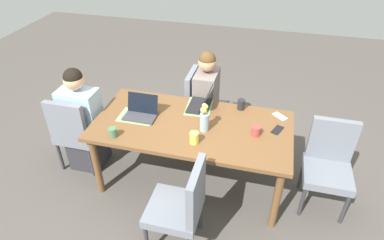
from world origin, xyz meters
TOP-DOWN VIEW (x-y plane):
  - ground_plane at (0.00, 0.00)m, footprint 10.00×10.00m
  - dining_table at (0.00, 0.00)m, footprint 1.92×0.96m
  - chair_far_left_near at (-0.09, 0.77)m, footprint 0.44×0.44m
  - person_far_left_near at (-0.01, 0.71)m, footprint 0.36×0.40m
  - chair_head_left_left_mid at (-1.26, -0.09)m, footprint 0.44×0.44m
  - person_head_left_left_mid at (-1.20, -0.02)m, footprint 0.40×0.36m
  - chair_near_left_far at (0.12, -0.78)m, footprint 0.44×0.44m
  - chair_head_right_right_near at (1.32, 0.06)m, footprint 0.44×0.44m
  - flower_vase at (0.13, -0.06)m, footprint 0.09×0.09m
  - placemat_far_left_near at (-0.01, 0.32)m, footprint 0.28×0.38m
  - placemat_head_left_left_mid at (-0.57, -0.01)m, footprint 0.36×0.26m
  - laptop_far_left_near at (0.02, 0.32)m, footprint 0.22×0.32m
  - laptop_head_left_left_mid at (-0.53, 0.02)m, footprint 0.32×0.22m
  - coffee_mug_near_left at (-0.65, -0.37)m, footprint 0.08×0.08m
  - coffee_mug_near_right at (0.61, -0.01)m, footprint 0.09×0.09m
  - coffee_mug_centre_left at (0.09, -0.27)m, footprint 0.08×0.08m
  - coffee_mug_centre_right at (0.42, 0.39)m, footprint 0.08×0.08m
  - phone_black at (0.81, 0.11)m, footprint 0.12×0.17m
  - phone_silver at (0.82, 0.35)m, footprint 0.16×0.15m

SIDE VIEW (x-z plane):
  - ground_plane at x=0.00m, z-range 0.00..0.00m
  - chair_far_left_near at x=-0.09m, z-range 0.05..0.95m
  - chair_head_left_left_mid at x=-1.26m, z-range 0.05..0.95m
  - chair_near_left_far at x=0.12m, z-range 0.05..0.95m
  - chair_head_right_right_near at x=1.32m, z-range 0.05..0.95m
  - person_far_left_near at x=-0.01m, z-range -0.07..1.12m
  - person_head_left_left_mid at x=-1.20m, z-range -0.07..1.12m
  - dining_table at x=0.00m, z-range 0.29..1.03m
  - placemat_far_left_near at x=-0.01m, z-range 0.74..0.74m
  - placemat_head_left_left_mid at x=-0.57m, z-range 0.74..0.74m
  - phone_black at x=0.81m, z-range 0.74..0.75m
  - phone_silver at x=0.82m, z-range 0.74..0.75m
  - laptop_far_left_near at x=0.02m, z-range 0.68..0.88m
  - laptop_head_left_left_mid at x=-0.53m, z-range 0.68..0.89m
  - coffee_mug_near_right at x=0.61m, z-range 0.74..0.83m
  - coffee_mug_near_left at x=-0.65m, z-range 0.74..0.83m
  - coffee_mug_centre_right at x=0.42m, z-range 0.74..0.85m
  - coffee_mug_centre_left at x=0.09m, z-range 0.74..0.85m
  - flower_vase at x=0.13m, z-range 0.73..1.01m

